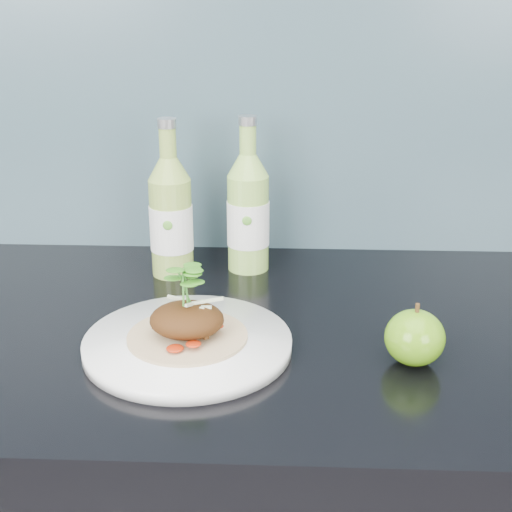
{
  "coord_description": "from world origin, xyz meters",
  "views": [
    {
      "loc": [
        0.03,
        0.86,
        1.31
      ],
      "look_at": [
        -0.01,
        1.68,
        1.0
      ],
      "focal_mm": 50.0,
      "sensor_mm": 36.0,
      "label": 1
    }
  ],
  "objects_px": {
    "green_apple": "(415,338)",
    "cider_bottle_left": "(171,217)",
    "dinner_plate": "(188,344)",
    "cider_bottle_right": "(248,213)"
  },
  "relations": [
    {
      "from": "dinner_plate",
      "to": "cider_bottle_left",
      "type": "height_order",
      "value": "cider_bottle_left"
    },
    {
      "from": "green_apple",
      "to": "cider_bottle_left",
      "type": "distance_m",
      "value": 0.42
    },
    {
      "from": "cider_bottle_left",
      "to": "dinner_plate",
      "type": "bearing_deg",
      "value": -53.82
    },
    {
      "from": "green_apple",
      "to": "dinner_plate",
      "type": "bearing_deg",
      "value": 175.65
    },
    {
      "from": "dinner_plate",
      "to": "cider_bottle_left",
      "type": "xyz_separation_m",
      "value": [
        -0.05,
        0.24,
        0.08
      ]
    },
    {
      "from": "cider_bottle_right",
      "to": "dinner_plate",
      "type": "bearing_deg",
      "value": -80.38
    },
    {
      "from": "cider_bottle_left",
      "to": "cider_bottle_right",
      "type": "relative_size",
      "value": 1.0
    },
    {
      "from": "green_apple",
      "to": "cider_bottle_left",
      "type": "bearing_deg",
      "value": 140.86
    },
    {
      "from": "dinner_plate",
      "to": "cider_bottle_right",
      "type": "xyz_separation_m",
      "value": [
        0.06,
        0.27,
        0.08
      ]
    },
    {
      "from": "dinner_plate",
      "to": "cider_bottle_right",
      "type": "relative_size",
      "value": 1.41
    }
  ]
}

